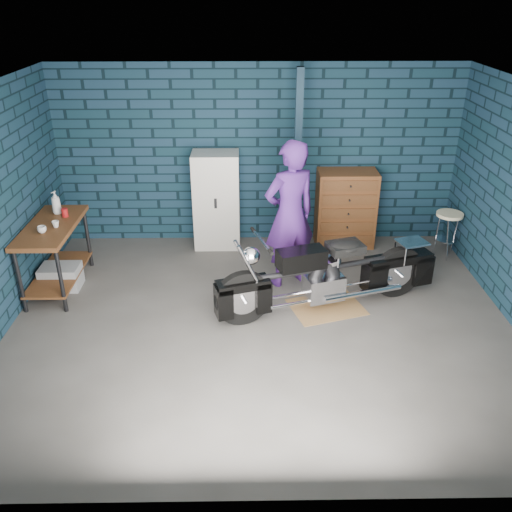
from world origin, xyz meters
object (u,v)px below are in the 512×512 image
at_px(workbench, 56,257).
at_px(tool_chest, 346,209).
at_px(person, 290,215).
at_px(locker, 217,201).
at_px(motorcycle, 329,270).
at_px(shop_stool, 446,235).
at_px(storage_bin, 61,277).

xyz_separation_m(workbench, tool_chest, (4.02, 1.29, 0.13)).
relative_size(person, locker, 1.34).
bearing_deg(motorcycle, workbench, 153.35).
bearing_deg(workbench, person, 1.68).
relative_size(motorcycle, shop_stool, 3.52).
height_order(workbench, motorcycle, motorcycle).
height_order(motorcycle, tool_chest, tool_chest).
xyz_separation_m(person, locker, (-1.02, 1.20, -0.25)).
xyz_separation_m(workbench, locker, (2.05, 1.29, 0.28)).
relative_size(person, shop_stool, 2.83).
bearing_deg(shop_stool, locker, 172.47).
xyz_separation_m(motorcycle, person, (-0.45, 0.67, 0.45)).
bearing_deg(storage_bin, motorcycle, -9.23).
distance_m(storage_bin, locker, 2.48).
relative_size(motorcycle, locker, 1.67).
bearing_deg(tool_chest, workbench, -162.23).
distance_m(motorcycle, shop_stool, 2.41).
xyz_separation_m(tool_chest, shop_stool, (1.44, -0.45, -0.24)).
height_order(person, locker, person).
distance_m(motorcycle, locker, 2.38).
height_order(person, tool_chest, person).
distance_m(storage_bin, tool_chest, 4.23).
bearing_deg(storage_bin, workbench, 149.58).
height_order(workbench, person, person).
bearing_deg(person, shop_stool, 172.80).
height_order(locker, shop_stool, locker).
bearing_deg(tool_chest, person, -128.43).
bearing_deg(locker, workbench, -147.89).
distance_m(locker, shop_stool, 3.46).
bearing_deg(locker, storage_bin, -147.41).
xyz_separation_m(person, tool_chest, (0.95, 1.20, -0.40)).
relative_size(storage_bin, tool_chest, 0.43).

